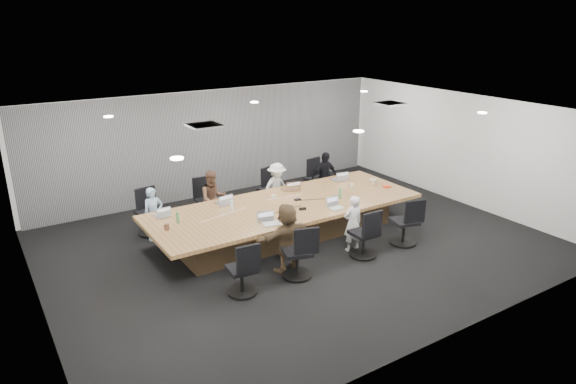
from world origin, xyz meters
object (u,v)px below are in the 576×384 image
chair_7 (404,225)px  chair_2 (270,192)px  laptop_0 (162,215)px  person_6 (353,223)px  person_3 (324,177)px  laptop_5 (272,224)px  person_0 (154,214)px  snack_packet (387,187)px  chair_4 (242,273)px  chair_5 (297,256)px  bottle_clear (232,205)px  bottle_green_left (178,218)px  stapler (303,209)px  laptop_6 (337,208)px  laptop_2 (289,189)px  mug_brown (167,227)px  chair_1 (208,204)px  canvas_bag (373,182)px  chair_0 (149,216)px  chair_3 (316,182)px  laptop_1 (224,202)px  person_5 (287,237)px  person_1 (213,199)px  person_2 (277,188)px  conference_table (286,219)px  chair_6 (364,237)px  bottle_green_right (340,193)px

chair_7 → chair_2: bearing=125.0°
laptop_0 → person_6: bearing=145.8°
person_3 → laptop_5: person_3 is taller
person_0 → person_3: (4.53, 0.00, 0.07)m
snack_packet → chair_4: bearing=-163.4°
chair_5 → bottle_clear: bearing=115.7°
bottle_green_left → stapler: (2.47, -0.74, -0.08)m
laptop_6 → bottle_green_left: (-3.12, 1.05, 0.10)m
laptop_2 → bottle_green_left: 3.00m
laptop_5 → snack_packet: (3.48, 0.48, 0.01)m
mug_brown → chair_7: bearing=-21.0°
chair_1 → laptop_0: size_ratio=2.96×
bottle_green_left → canvas_bag: size_ratio=0.95×
chair_4 → chair_0: bearing=104.5°
chair_3 → laptop_1: chair_3 is taller
person_3 → snack_packet: 1.78m
person_6 → canvas_bag: bearing=-137.4°
person_5 → person_3: bearing=-144.7°
person_1 → person_2: person_1 is taller
chair_2 → bottle_green_left: (-2.95, -1.45, 0.45)m
chair_2 → mug_brown: (-3.25, -1.66, 0.40)m
chair_0 → snack_packet: bearing=151.8°
conference_table → bottle_green_left: (-2.35, 0.25, 0.45)m
person_5 → laptop_5: bearing=-97.9°
conference_table → snack_packet: bearing=-6.9°
person_3 → bottle_clear: bearing=-162.1°
chair_0 → person_1: bearing=159.2°
chair_2 → laptop_6: 2.53m
laptop_0 → laptop_5: (1.66, -1.60, 0.00)m
chair_6 → person_5: 1.66m
chair_4 → person_6: person_6 is taller
laptop_2 → stapler: stapler is taller
chair_5 → bottle_green_right: size_ratio=3.62×
chair_7 → laptop_1: (-2.96, 2.50, 0.32)m
person_1 → laptop_1: bearing=-82.6°
person_1 → person_6: (1.86, -2.70, -0.07)m
laptop_0 → laptop_2: same height
bottle_green_right → stapler: 1.12m
bottle_green_right → canvas_bag: bearing=15.8°
chair_3 → chair_7: 3.40m
chair_0 → snack_packet: chair_0 is taller
laptop_6 → person_1: bearing=130.1°
person_6 → mug_brown: size_ratio=9.77×
laptop_5 → laptop_6: (1.60, 0.00, 0.00)m
chair_3 → bottle_green_left: bearing=6.9°
person_0 → bottle_green_left: size_ratio=5.32×
bottle_clear → laptop_0: bearing=160.3°
person_3 → bottle_clear: size_ratio=6.29×
chair_2 → person_3: 1.51m
laptop_2 → laptop_6: 1.61m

